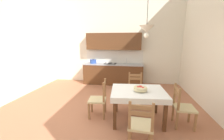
{
  "coord_description": "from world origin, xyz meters",
  "views": [
    {
      "loc": [
        0.9,
        -3.04,
        1.87
      ],
      "look_at": [
        0.24,
        1.18,
        0.98
      ],
      "focal_mm": 22.5,
      "sensor_mm": 36.0,
      "label": 1
    }
  ],
  "objects_px": {
    "dining_chair_camera_side": "(141,125)",
    "fruit_bowl": "(140,89)",
    "kitchen_cabinetry": "(113,65)",
    "pendant_lamp": "(147,29)",
    "dining_chair_tv_side": "(99,99)",
    "dining_table": "(138,96)",
    "dining_chair_window_side": "(182,107)",
    "dining_chair_kitchen_side": "(135,89)"
  },
  "relations": [
    {
      "from": "dining_chair_tv_side",
      "to": "fruit_bowl",
      "type": "height_order",
      "value": "dining_chair_tv_side"
    },
    {
      "from": "dining_chair_tv_side",
      "to": "pendant_lamp",
      "type": "bearing_deg",
      "value": -1.55
    },
    {
      "from": "dining_chair_tv_side",
      "to": "dining_chair_window_side",
      "type": "relative_size",
      "value": 1.0
    },
    {
      "from": "dining_table",
      "to": "dining_chair_tv_side",
      "type": "relative_size",
      "value": 1.4
    },
    {
      "from": "dining_chair_window_side",
      "to": "pendant_lamp",
      "type": "xyz_separation_m",
      "value": [
        -0.84,
        0.1,
        1.67
      ]
    },
    {
      "from": "dining_chair_kitchen_side",
      "to": "pendant_lamp",
      "type": "relative_size",
      "value": 1.16
    },
    {
      "from": "kitchen_cabinetry",
      "to": "dining_chair_kitchen_side",
      "type": "distance_m",
      "value": 2.19
    },
    {
      "from": "dining_chair_kitchen_side",
      "to": "fruit_bowl",
      "type": "distance_m",
      "value": 1.06
    },
    {
      "from": "dining_chair_window_side",
      "to": "pendant_lamp",
      "type": "height_order",
      "value": "pendant_lamp"
    },
    {
      "from": "kitchen_cabinetry",
      "to": "pendant_lamp",
      "type": "distance_m",
      "value": 3.29
    },
    {
      "from": "kitchen_cabinetry",
      "to": "dining_table",
      "type": "xyz_separation_m",
      "value": [
        1.01,
        -2.86,
        -0.24
      ]
    },
    {
      "from": "dining_table",
      "to": "dining_chair_camera_side",
      "type": "relative_size",
      "value": 1.4
    },
    {
      "from": "dining_chair_tv_side",
      "to": "dining_chair_kitchen_side",
      "type": "bearing_deg",
      "value": 44.13
    },
    {
      "from": "dining_table",
      "to": "dining_chair_kitchen_side",
      "type": "height_order",
      "value": "dining_chair_kitchen_side"
    },
    {
      "from": "dining_chair_tv_side",
      "to": "dining_chair_camera_side",
      "type": "relative_size",
      "value": 1.0
    },
    {
      "from": "dining_chair_camera_side",
      "to": "fruit_bowl",
      "type": "xyz_separation_m",
      "value": [
        0.02,
        0.85,
        0.37
      ]
    },
    {
      "from": "dining_table",
      "to": "dining_chair_window_side",
      "type": "bearing_deg",
      "value": -4.04
    },
    {
      "from": "dining_chair_tv_side",
      "to": "kitchen_cabinetry",
      "type": "bearing_deg",
      "value": 91.22
    },
    {
      "from": "kitchen_cabinetry",
      "to": "dining_chair_tv_side",
      "type": "bearing_deg",
      "value": -88.78
    },
    {
      "from": "dining_table",
      "to": "fruit_bowl",
      "type": "height_order",
      "value": "fruit_bowl"
    },
    {
      "from": "dining_chair_window_side",
      "to": "fruit_bowl",
      "type": "height_order",
      "value": "dining_chair_window_side"
    },
    {
      "from": "dining_table",
      "to": "dining_chair_tv_side",
      "type": "bearing_deg",
      "value": 176.09
    },
    {
      "from": "dining_table",
      "to": "pendant_lamp",
      "type": "distance_m",
      "value": 1.5
    },
    {
      "from": "dining_table",
      "to": "fruit_bowl",
      "type": "xyz_separation_m",
      "value": [
        0.04,
        -0.05,
        0.19
      ]
    },
    {
      "from": "dining_chair_camera_side",
      "to": "pendant_lamp",
      "type": "distance_m",
      "value": 1.92
    },
    {
      "from": "dining_chair_window_side",
      "to": "pendant_lamp",
      "type": "bearing_deg",
      "value": 172.93
    },
    {
      "from": "dining_chair_tv_side",
      "to": "dining_chair_camera_side",
      "type": "distance_m",
      "value": 1.38
    },
    {
      "from": "kitchen_cabinetry",
      "to": "dining_chair_tv_side",
      "type": "xyz_separation_m",
      "value": [
        0.06,
        -2.79,
        -0.41
      ]
    },
    {
      "from": "kitchen_cabinetry",
      "to": "dining_chair_kitchen_side",
      "type": "xyz_separation_m",
      "value": [
        0.96,
        -1.92,
        -0.41
      ]
    },
    {
      "from": "kitchen_cabinetry",
      "to": "dining_chair_camera_side",
      "type": "height_order",
      "value": "kitchen_cabinetry"
    },
    {
      "from": "kitchen_cabinetry",
      "to": "dining_table",
      "type": "distance_m",
      "value": 3.04
    },
    {
      "from": "fruit_bowl",
      "to": "dining_chair_kitchen_side",
      "type": "bearing_deg",
      "value": 95.6
    },
    {
      "from": "pendant_lamp",
      "to": "dining_chair_camera_side",
      "type": "bearing_deg",
      "value": -95.99
    },
    {
      "from": "dining_table",
      "to": "dining_chair_camera_side",
      "type": "bearing_deg",
      "value": -88.28
    },
    {
      "from": "dining_chair_camera_side",
      "to": "fruit_bowl",
      "type": "bearing_deg",
      "value": 88.92
    },
    {
      "from": "dining_table",
      "to": "dining_chair_window_side",
      "type": "height_order",
      "value": "dining_chair_window_side"
    },
    {
      "from": "dining_chair_kitchen_side",
      "to": "kitchen_cabinetry",
      "type": "bearing_deg",
      "value": 116.52
    },
    {
      "from": "dining_chair_tv_side",
      "to": "dining_chair_window_side",
      "type": "height_order",
      "value": "same"
    },
    {
      "from": "kitchen_cabinetry",
      "to": "dining_chair_tv_side",
      "type": "relative_size",
      "value": 2.78
    },
    {
      "from": "dining_chair_tv_side",
      "to": "pendant_lamp",
      "type": "height_order",
      "value": "pendant_lamp"
    },
    {
      "from": "kitchen_cabinetry",
      "to": "fruit_bowl",
      "type": "xyz_separation_m",
      "value": [
        1.06,
        -2.91,
        -0.04
      ]
    },
    {
      "from": "dining_chair_tv_side",
      "to": "fruit_bowl",
      "type": "xyz_separation_m",
      "value": [
        1.0,
        -0.11,
        0.37
      ]
    }
  ]
}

